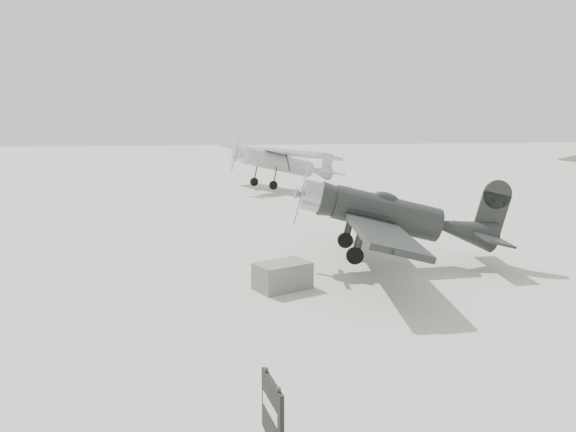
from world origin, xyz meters
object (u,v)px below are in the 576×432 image
at_px(lowwing_monoplane, 396,216).
at_px(sign_board, 272,413).
at_px(highwing_monoplane, 282,159).
at_px(equipment_block, 282,276).

height_order(lowwing_monoplane, sign_board, lowwing_monoplane).
bearing_deg(lowwing_monoplane, highwing_monoplane, 99.46).
xyz_separation_m(lowwing_monoplane, equipment_block, (-4.37, -2.16, -1.39)).
relative_size(lowwing_monoplane, equipment_block, 6.37).
height_order(equipment_block, sign_board, sign_board).
bearing_deg(equipment_block, highwing_monoplane, 82.49).
distance_m(highwing_monoplane, sign_board, 32.51).
relative_size(highwing_monoplane, sign_board, 8.12).
bearing_deg(highwing_monoplane, lowwing_monoplane, -114.62).
bearing_deg(sign_board, lowwing_monoplane, 52.92).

